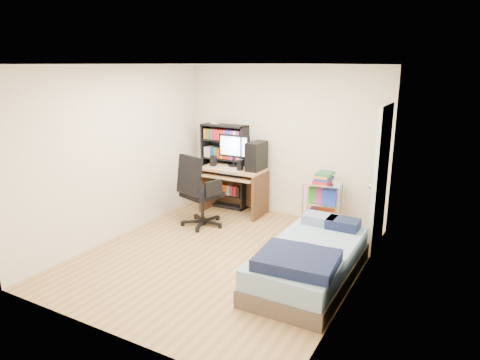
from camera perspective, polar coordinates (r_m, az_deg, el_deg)
The scene contains 7 objects.
room at distance 5.45m, azimuth -2.46°, elevation 1.90°, with size 3.58×4.08×2.58m.
media_shelf at distance 7.63m, azimuth -2.06°, elevation 1.99°, with size 0.84×0.28×1.55m.
computer_desk at distance 7.30m, azimuth 0.09°, elevation 1.08°, with size 1.07×0.62×1.35m.
office_chair at distance 6.81m, azimuth -5.39°, elevation -3.13°, with size 0.87×0.87×1.17m.
wire_cart at distance 6.75m, azimuth 11.01°, elevation -1.53°, with size 0.61×0.47×0.91m.
bed at distance 5.21m, azimuth 9.21°, elevation -10.68°, with size 0.97×1.94×0.55m.
door at distance 6.16m, azimuth 18.25°, elevation 0.27°, with size 0.12×0.80×2.00m.
Camera 1 is at (2.77, -4.53, 2.49)m, focal length 32.00 mm.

